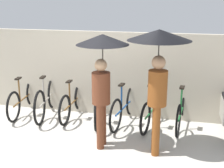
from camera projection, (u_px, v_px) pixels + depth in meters
ground_plane at (72, 155)px, 5.34m from camera, size 30.00×30.00×0.00m
back_wall at (102, 74)px, 7.00m from camera, size 12.47×0.12×1.89m
parked_bicycle_0 at (24, 98)px, 7.19m from camera, size 0.44×1.77×1.06m
parked_bicycle_1 at (47, 99)px, 7.01m from camera, size 0.46×1.79×1.04m
parked_bicycle_2 at (73, 102)px, 6.96m from camera, size 0.44×1.65×1.05m
parked_bicycle_3 at (98, 104)px, 6.76m from camera, size 0.58×1.76×1.06m
parked_bicycle_4 at (124, 106)px, 6.62m from camera, size 0.44×1.74×0.97m
parked_bicycle_5 at (152, 109)px, 6.49m from camera, size 0.46×1.65×0.97m
parked_bicycle_6 at (182, 110)px, 6.45m from camera, size 0.44×1.73×1.01m
pedestrian_leading at (102, 62)px, 5.33m from camera, size 0.92×0.92×2.01m
pedestrian_center at (159, 56)px, 5.06m from camera, size 1.06×1.06×2.12m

